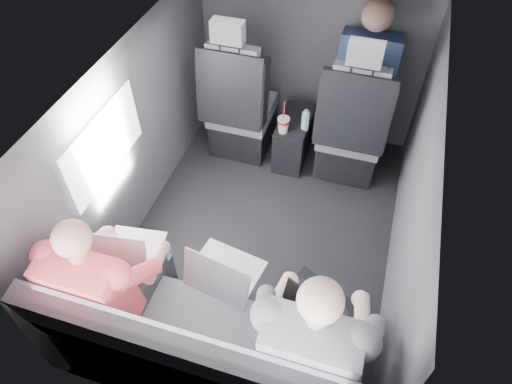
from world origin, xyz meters
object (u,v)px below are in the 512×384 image
(front_seat_left, at_px, (240,112))
(laptop_white, at_px, (129,248))
(rear_bench, at_px, (206,352))
(soda_cup, at_px, (283,124))
(passenger_rear_left, at_px, (111,280))
(center_console, at_px, (293,139))
(water_bottle, at_px, (305,121))
(passenger_front_right, at_px, (365,75))
(front_seat_right, at_px, (351,134))
(passenger_rear_right, at_px, (314,337))
(laptop_silver, at_px, (223,272))
(laptop_black, at_px, (316,308))

(front_seat_left, bearing_deg, laptop_white, -93.29)
(rear_bench, bearing_deg, soda_cup, 91.72)
(passenger_rear_left, bearing_deg, center_console, 73.69)
(front_seat_left, distance_m, water_bottle, 0.56)
(passenger_front_right, bearing_deg, front_seat_left, -164.22)
(front_seat_left, height_order, front_seat_right, same)
(soda_cup, bearing_deg, passenger_rear_right, -70.70)
(center_console, distance_m, laptop_silver, 1.69)
(front_seat_right, relative_size, passenger_rear_right, 1.01)
(soda_cup, xyz_separation_m, laptop_black, (0.57, -1.52, 0.16))
(passenger_rear_right, bearing_deg, passenger_front_right, 91.97)
(water_bottle, bearing_deg, laptop_black, -75.55)
(laptop_silver, bearing_deg, front_seat_left, 105.93)
(rear_bench, relative_size, laptop_silver, 3.98)
(laptop_white, relative_size, passenger_rear_left, 0.28)
(front_seat_right, bearing_deg, passenger_rear_right, -87.34)
(center_console, xyz_separation_m, laptop_white, (-0.54, -1.64, 0.43))
(front_seat_left, relative_size, laptop_black, 2.76)
(rear_bench, bearing_deg, front_seat_right, 76.69)
(soda_cup, height_order, laptop_black, laptop_black)
(center_console, bearing_deg, laptop_white, -108.28)
(rear_bench, bearing_deg, passenger_front_right, 77.91)
(rear_bench, bearing_deg, center_console, 90.00)
(front_seat_left, height_order, laptop_black, front_seat_left)
(water_bottle, bearing_deg, laptop_silver, -93.43)
(front_seat_right, bearing_deg, laptop_black, -87.85)
(rear_bench, distance_m, soda_cup, 1.78)
(front_seat_right, xyz_separation_m, passenger_rear_right, (0.08, -1.81, 0.24))
(laptop_black, bearing_deg, rear_bench, -154.16)
(passenger_rear_right, bearing_deg, laptop_black, 98.06)
(laptop_silver, xyz_separation_m, laptop_black, (0.51, -0.06, -0.00))
(center_console, xyz_separation_m, passenger_rear_right, (0.53, -1.85, 0.44))
(passenger_rear_left, bearing_deg, water_bottle, 70.08)
(water_bottle, xyz_separation_m, laptop_white, (-0.64, -1.55, 0.15))
(water_bottle, relative_size, passenger_front_right, 0.19)
(soda_cup, distance_m, passenger_rear_left, 1.75)
(laptop_white, height_order, passenger_rear_right, passenger_rear_right)
(rear_bench, bearing_deg, laptop_black, 25.84)
(soda_cup, bearing_deg, center_console, 72.64)
(center_console, bearing_deg, front_seat_right, -5.07)
(rear_bench, bearing_deg, laptop_silver, 89.04)
(passenger_rear_left, bearing_deg, front_seat_right, 61.27)
(front_seat_left, distance_m, soda_cup, 0.42)
(front_seat_right, bearing_deg, laptop_white, -121.79)
(laptop_black, bearing_deg, laptop_silver, 173.29)
(front_seat_right, distance_m, center_console, 0.49)
(front_seat_left, xyz_separation_m, rear_bench, (0.45, -1.90, -0.09))
(laptop_white, bearing_deg, center_console, 71.72)
(front_seat_left, distance_m, laptop_black, 1.93)
(soda_cup, relative_size, laptop_white, 0.84)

